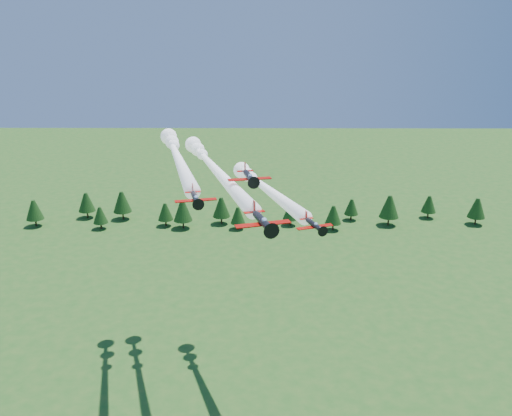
{
  "coord_description": "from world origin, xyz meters",
  "views": [
    {
      "loc": [
        1.14,
        -85.47,
        72.27
      ],
      "look_at": [
        0.57,
        0.0,
        43.48
      ],
      "focal_mm": 40.0,
      "sensor_mm": 36.0,
      "label": 1
    }
  ],
  "objects_px": {
    "plane_left": "(176,155)",
    "plane_right": "(262,186)",
    "plane_slot": "(249,177)",
    "plane_lead": "(213,167)"
  },
  "relations": [
    {
      "from": "plane_lead",
      "to": "plane_left",
      "type": "xyz_separation_m",
      "value": [
        -7.38,
        1.79,
        2.02
      ]
    },
    {
      "from": "plane_right",
      "to": "plane_slot",
      "type": "height_order",
      "value": "plane_slot"
    },
    {
      "from": "plane_right",
      "to": "plane_slot",
      "type": "relative_size",
      "value": 4.9
    },
    {
      "from": "plane_lead",
      "to": "plane_left",
      "type": "relative_size",
      "value": 1.13
    },
    {
      "from": "plane_left",
      "to": "plane_right",
      "type": "xyz_separation_m",
      "value": [
        17.18,
        1.01,
        -6.7
      ]
    },
    {
      "from": "plane_lead",
      "to": "plane_left",
      "type": "height_order",
      "value": "plane_left"
    },
    {
      "from": "plane_slot",
      "to": "plane_left",
      "type": "bearing_deg",
      "value": 119.11
    },
    {
      "from": "plane_lead",
      "to": "plane_right",
      "type": "relative_size",
      "value": 1.41
    },
    {
      "from": "plane_left",
      "to": "plane_right",
      "type": "bearing_deg",
      "value": -10.16
    },
    {
      "from": "plane_left",
      "to": "plane_slot",
      "type": "height_order",
      "value": "plane_left"
    }
  ]
}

